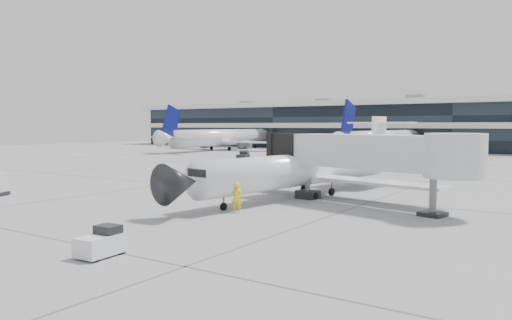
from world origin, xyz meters
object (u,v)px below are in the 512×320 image
Objects in this scene: ramp_worker at (237,198)px; jet_bridge at (373,153)px; regional_jet at (310,168)px; baggage_tug at (102,243)px.

jet_bridge is at bearing -154.30° from ramp_worker.
regional_jet is 7.09m from jet_bridge.
baggage_tug is (-5.00, -18.35, -3.13)m from jet_bridge.
jet_bridge is at bearing -16.98° from regional_jet.
regional_jet is 9.65m from ramp_worker.
jet_bridge is 7.58× the size of baggage_tug.
regional_jet reaches higher than ramp_worker.
baggage_tug is at bearing 76.98° from ramp_worker.
ramp_worker is 0.92× the size of baggage_tug.
ramp_worker is 11.83m from baggage_tug.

